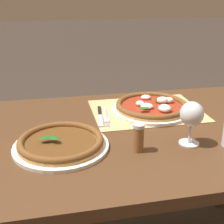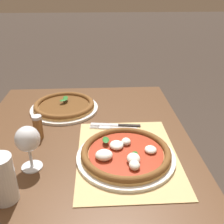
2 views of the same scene
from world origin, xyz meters
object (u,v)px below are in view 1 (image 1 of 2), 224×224
object	(u,v)px
fork	(106,117)
knife	(100,116)
pepper_shaker	(138,138)
pizza_near	(152,106)
pizza_far	(61,143)
wine_glass	(192,116)

from	to	relation	value
fork	knife	distance (m)	0.02
knife	pepper_shaker	bearing A→B (deg)	103.58
knife	fork	bearing A→B (deg)	153.65
knife	pepper_shaker	size ratio (longest dim) A/B	2.22
pizza_near	pepper_shaker	size ratio (longest dim) A/B	3.56
pizza_far	knife	distance (m)	0.29
knife	pepper_shaker	xyz separation A→B (m)	(-0.07, 0.31, 0.04)
pepper_shaker	pizza_near	bearing A→B (deg)	-115.81
pizza_near	pepper_shaker	distance (m)	0.37
pizza_far	wine_glass	distance (m)	0.45
wine_glass	pepper_shaker	world-z (taller)	wine_glass
wine_glass	knife	size ratio (longest dim) A/B	0.72
knife	pizza_near	bearing A→B (deg)	-174.98
wine_glass	knife	world-z (taller)	wine_glass
pizza_far	fork	distance (m)	0.30
fork	pizza_near	bearing A→B (deg)	-171.52
wine_glass	fork	xyz separation A→B (m)	(0.24, -0.29, -0.10)
pizza_near	knife	size ratio (longest dim) A/B	1.60
wine_glass	fork	size ratio (longest dim) A/B	0.77
pizza_far	wine_glass	world-z (taller)	wine_glass
fork	knife	xyz separation A→B (m)	(0.02, -0.01, 0.00)
pizza_far	knife	size ratio (longest dim) A/B	1.50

